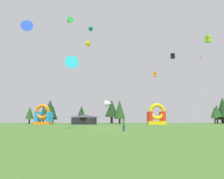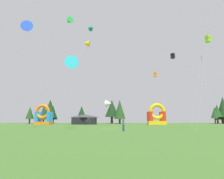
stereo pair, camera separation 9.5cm
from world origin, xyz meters
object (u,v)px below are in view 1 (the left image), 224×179
at_px(kite_cyan_delta, 71,65).
at_px(inflatable_red_slide, 156,117).
at_px(kite_blue_delta, 28,28).
at_px(inflatable_orange_dome, 43,117).
at_px(kite_yellow_delta, 87,43).
at_px(person_near_camera, 124,124).
at_px(kite_black_box, 173,56).
at_px(kite_orange_box, 155,74).
at_px(kite_green_delta, 69,21).
at_px(kite_teal_delta, 92,28).
at_px(kite_white_delta, 109,103).
at_px(festival_tent, 84,119).
at_px(kite_pink_diamond, 202,59).
at_px(kite_lime_box, 208,39).

distance_m(kite_cyan_delta, inflatable_red_slide, 38.65).
height_order(kite_blue_delta, inflatable_orange_dome, kite_blue_delta).
relative_size(kite_cyan_delta, kite_yellow_delta, 0.58).
distance_m(kite_yellow_delta, person_near_camera, 28.81).
distance_m(kite_cyan_delta, kite_yellow_delta, 17.30).
xyz_separation_m(kite_black_box, kite_orange_box, (-4.44, -0.83, -4.52)).
bearing_deg(kite_orange_box, kite_yellow_delta, 171.24).
xyz_separation_m(kite_green_delta, kite_yellow_delta, (4.34, 0.91, -5.49)).
bearing_deg(person_near_camera, kite_green_delta, 98.61).
distance_m(kite_teal_delta, kite_blue_delta, 18.53).
distance_m(kite_orange_box, inflatable_orange_dome, 39.19).
height_order(kite_white_delta, kite_teal_delta, kite_teal_delta).
bearing_deg(kite_orange_box, kite_black_box, 10.55).
relative_size(kite_white_delta, kite_green_delta, 0.29).
height_order(person_near_camera, festival_tent, festival_tent).
bearing_deg(kite_teal_delta, kite_blue_delta, -125.29).
height_order(inflatable_red_slide, inflatable_orange_dome, inflatable_red_slide).
bearing_deg(kite_yellow_delta, kite_black_box, -4.63).
relative_size(kite_cyan_delta, inflatable_orange_dome, 1.91).
distance_m(kite_blue_delta, kite_green_delta, 15.21).
relative_size(kite_cyan_delta, kite_blue_delta, 0.63).
distance_m(kite_cyan_delta, person_near_camera, 14.20).
bearing_deg(inflatable_red_slide, kite_black_box, -88.10).
xyz_separation_m(kite_pink_diamond, inflatable_red_slide, (-7.46, 18.56, -13.40)).
relative_size(kite_white_delta, kite_teal_delta, 0.30).
xyz_separation_m(kite_teal_delta, kite_lime_box, (21.12, -17.52, -10.22)).
height_order(kite_blue_delta, festival_tent, kite_blue_delta).
bearing_deg(kite_pink_diamond, person_near_camera, -136.31).
xyz_separation_m(kite_pink_diamond, kite_green_delta, (-31.86, 0.52, 10.02)).
bearing_deg(kite_blue_delta, kite_pink_diamond, 18.01).
height_order(kite_black_box, kite_white_delta, kite_black_box).
height_order(kite_yellow_delta, festival_tent, kite_yellow_delta).
xyz_separation_m(kite_teal_delta, festival_tent, (-4.37, 18.95, -23.09)).
xyz_separation_m(kite_white_delta, person_near_camera, (3.43, -36.32, -5.60)).
bearing_deg(kite_white_delta, kite_black_box, -49.33).
xyz_separation_m(kite_lime_box, person_near_camera, (-13.85, -3.07, -13.48)).
bearing_deg(kite_teal_delta, kite_pink_diamond, -5.01).
bearing_deg(kite_lime_box, person_near_camera, -167.50).
relative_size(kite_pink_diamond, kite_orange_box, 1.32).
distance_m(kite_black_box, inflatable_red_slide, 23.45).
xyz_separation_m(kite_cyan_delta, festival_tent, (-2.89, 34.39, -9.32)).
height_order(kite_lime_box, inflatable_orange_dome, kite_lime_box).
xyz_separation_m(kite_black_box, kite_blue_delta, (-29.58, -11.59, 1.82)).
xyz_separation_m(kite_cyan_delta, kite_lime_box, (22.60, -2.08, 3.55)).
height_order(kite_cyan_delta, kite_white_delta, kite_cyan_delta).
bearing_deg(inflatable_orange_dome, festival_tent, 10.70).
height_order(kite_black_box, inflatable_orange_dome, kite_black_box).
bearing_deg(festival_tent, kite_teal_delta, -77.02).
bearing_deg(kite_pink_diamond, kite_cyan_delta, -154.80).
bearing_deg(inflatable_orange_dome, kite_blue_delta, -76.66).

